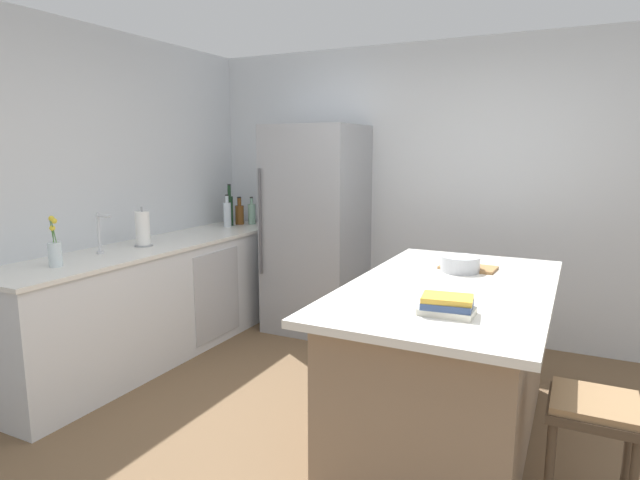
% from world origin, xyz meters
% --- Properties ---
extents(ground_plane, '(7.20, 7.20, 0.00)m').
position_xyz_m(ground_plane, '(0.00, 0.00, 0.00)').
color(ground_plane, brown).
extents(wall_rear, '(6.00, 0.10, 2.60)m').
position_xyz_m(wall_rear, '(0.00, 2.25, 1.30)').
color(wall_rear, silver).
rests_on(wall_rear, ground_plane).
extents(wall_left, '(0.10, 6.00, 2.60)m').
position_xyz_m(wall_left, '(-2.45, 0.00, 1.30)').
color(wall_left, silver).
rests_on(wall_left, ground_plane).
extents(counter_run_left, '(0.67, 2.84, 0.92)m').
position_xyz_m(counter_run_left, '(-2.08, 0.70, 0.46)').
color(counter_run_left, silver).
rests_on(counter_run_left, ground_plane).
extents(kitchen_island, '(1.09, 1.94, 0.91)m').
position_xyz_m(kitchen_island, '(0.35, 0.46, 0.46)').
color(kitchen_island, '#8E755B').
rests_on(kitchen_island, ground_plane).
extents(refrigerator, '(0.81, 0.76, 1.89)m').
position_xyz_m(refrigerator, '(-1.20, 1.83, 0.94)').
color(refrigerator, '#93969B').
rests_on(refrigerator, ground_plane).
extents(bar_stool, '(0.36, 0.36, 0.65)m').
position_xyz_m(bar_stool, '(1.09, -0.12, 0.53)').
color(bar_stool, '#473828').
rests_on(bar_stool, ground_plane).
extents(sink_faucet, '(0.15, 0.05, 0.30)m').
position_xyz_m(sink_faucet, '(-2.12, 0.19, 1.08)').
color(sink_faucet, silver).
rests_on(sink_faucet, counter_run_left).
extents(flower_vase, '(0.08, 0.08, 0.33)m').
position_xyz_m(flower_vase, '(-2.05, -0.24, 1.03)').
color(flower_vase, silver).
rests_on(flower_vase, counter_run_left).
extents(paper_towel_roll, '(0.14, 0.14, 0.31)m').
position_xyz_m(paper_towel_roll, '(-2.09, 0.56, 1.06)').
color(paper_towel_roll, gray).
rests_on(paper_towel_roll, counter_run_left).
extents(gin_bottle, '(0.08, 0.08, 0.28)m').
position_xyz_m(gin_bottle, '(-2.02, 1.99, 1.03)').
color(gin_bottle, '#8CB79E').
rests_on(gin_bottle, counter_run_left).
extents(whiskey_bottle, '(0.09, 0.09, 0.28)m').
position_xyz_m(whiskey_bottle, '(-2.11, 1.91, 1.03)').
color(whiskey_bottle, brown).
rests_on(whiskey_bottle, counter_run_left).
extents(wine_bottle, '(0.07, 0.07, 0.41)m').
position_xyz_m(wine_bottle, '(-2.16, 1.81, 1.09)').
color(wine_bottle, '#19381E').
rests_on(wine_bottle, counter_run_left).
extents(soda_bottle, '(0.07, 0.07, 0.32)m').
position_xyz_m(soda_bottle, '(-2.12, 1.71, 1.05)').
color(soda_bottle, silver).
rests_on(soda_bottle, counter_run_left).
extents(cookbook_stack, '(0.25, 0.19, 0.09)m').
position_xyz_m(cookbook_stack, '(0.45, -0.09, 0.96)').
color(cookbook_stack, silver).
rests_on(cookbook_stack, kitchen_island).
extents(mixing_bowl, '(0.24, 0.24, 0.10)m').
position_xyz_m(mixing_bowl, '(0.32, 0.82, 0.96)').
color(mixing_bowl, '#B2B5BA').
rests_on(mixing_bowl, kitchen_island).
extents(cutting_board, '(0.35, 0.22, 0.02)m').
position_xyz_m(cutting_board, '(0.36, 0.92, 0.92)').
color(cutting_board, '#9E7042').
rests_on(cutting_board, kitchen_island).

